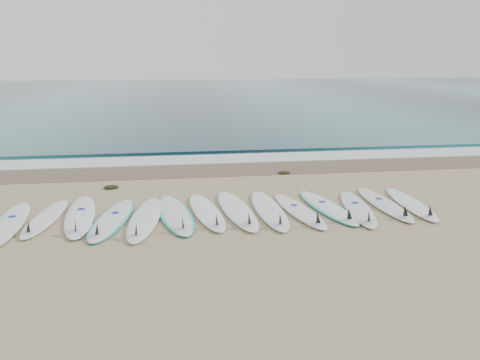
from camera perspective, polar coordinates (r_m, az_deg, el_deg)
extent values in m
plane|color=tan|center=(10.20, -2.07, -4.16)|extent=(120.00, 120.00, 0.00)
cube|color=#22565E|center=(42.23, -6.68, 10.27)|extent=(120.00, 55.00, 0.03)
cube|color=brown|center=(14.12, -3.78, 1.25)|extent=(120.00, 1.80, 0.01)
cube|color=silver|center=(15.48, -4.17, 2.51)|extent=(120.00, 1.40, 0.04)
cube|color=#22565E|center=(16.94, -4.51, 3.68)|extent=(120.00, 1.00, 0.10)
ellipsoid|color=white|center=(10.61, -26.29, -4.72)|extent=(0.81, 2.82, 0.09)
cylinder|color=navy|center=(10.84, -26.01, -4.02)|extent=(0.17, 0.17, 0.01)
ellipsoid|color=white|center=(10.63, -22.59, -4.28)|extent=(0.72, 2.50, 0.08)
cone|color=black|center=(9.79, -24.39, -5.19)|extent=(0.23, 0.28, 0.26)
ellipsoid|color=white|center=(10.52, -18.88, -4.08)|extent=(0.90, 2.93, 0.09)
cone|color=black|center=(9.48, -19.44, -5.14)|extent=(0.28, 0.33, 0.31)
cylinder|color=navy|center=(10.77, -18.80, -3.38)|extent=(0.18, 0.18, 0.01)
ellipsoid|color=silver|center=(10.12, -15.32, -4.58)|extent=(0.95, 2.73, 0.09)
ellipsoid|color=#1DC8C9|center=(10.12, -15.32, -4.61)|extent=(1.05, 2.77, 0.06)
cone|color=black|center=(9.18, -17.03, -5.67)|extent=(0.27, 0.32, 0.29)
cylinder|color=navy|center=(10.34, -14.96, -3.88)|extent=(0.18, 0.18, 0.01)
ellipsoid|color=white|center=(10.00, -11.47, -4.55)|extent=(0.87, 2.90, 0.09)
cone|color=black|center=(8.97, -12.54, -5.75)|extent=(0.27, 0.33, 0.30)
ellipsoid|color=white|center=(10.16, -7.93, -4.09)|extent=(0.98, 2.81, 0.09)
ellipsoid|color=#1DC8C9|center=(10.16, -7.93, -4.13)|extent=(1.08, 2.85, 0.06)
cone|color=black|center=(9.16, -6.99, -5.11)|extent=(0.28, 0.33, 0.29)
ellipsoid|color=white|center=(10.25, -4.14, -3.82)|extent=(0.94, 2.74, 0.09)
cone|color=black|center=(9.29, -2.88, -4.77)|extent=(0.27, 0.32, 0.29)
ellipsoid|color=white|center=(10.33, -0.44, -3.60)|extent=(0.92, 2.95, 0.09)
cone|color=black|center=(9.30, 1.11, -4.62)|extent=(0.28, 0.33, 0.31)
ellipsoid|color=white|center=(10.35, 3.52, -3.60)|extent=(0.65, 2.85, 0.09)
cone|color=black|center=(9.34, 4.91, -4.62)|extent=(0.25, 0.31, 0.30)
ellipsoid|color=white|center=(10.37, 7.14, -3.68)|extent=(0.93, 2.63, 0.08)
cone|color=black|center=(9.51, 9.46, -4.53)|extent=(0.26, 0.31, 0.27)
cylinder|color=navy|center=(10.57, 6.61, -3.06)|extent=(0.17, 0.17, 0.01)
ellipsoid|color=white|center=(10.70, 10.58, -3.23)|extent=(0.94, 2.67, 0.08)
ellipsoid|color=#1DC8C9|center=(10.70, 10.57, -3.27)|extent=(1.03, 2.70, 0.06)
cone|color=black|center=(9.86, 13.14, -4.02)|extent=(0.26, 0.31, 0.28)
cylinder|color=navy|center=(10.90, 9.99, -2.63)|extent=(0.17, 0.17, 0.01)
ellipsoid|color=silver|center=(10.76, 14.13, -3.33)|extent=(0.95, 2.70, 0.09)
cone|color=black|center=(9.82, 15.43, -4.23)|extent=(0.26, 0.31, 0.28)
cylinder|color=navy|center=(10.98, 13.85, -2.70)|extent=(0.17, 0.17, 0.01)
ellipsoid|color=white|center=(11.23, 17.09, -2.78)|extent=(0.61, 2.68, 0.09)
cone|color=black|center=(10.36, 19.49, -3.54)|extent=(0.23, 0.29, 0.28)
cylinder|color=navy|center=(11.44, 16.55, -2.19)|extent=(0.16, 0.16, 0.01)
ellipsoid|color=white|center=(11.44, 20.05, -2.71)|extent=(0.71, 2.61, 0.08)
cone|color=black|center=(10.59, 22.16, -3.44)|extent=(0.24, 0.29, 0.28)
ellipsoid|color=black|center=(12.58, -15.43, -0.82)|extent=(0.39, 0.30, 0.08)
ellipsoid|color=black|center=(13.69, 5.41, 0.91)|extent=(0.37, 0.29, 0.07)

